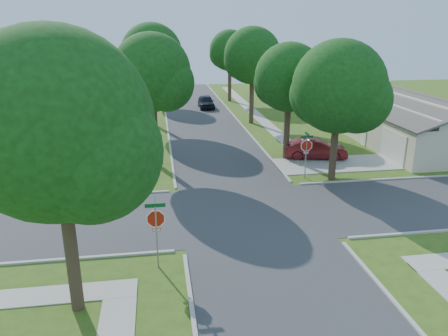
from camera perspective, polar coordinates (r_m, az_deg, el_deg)
name	(u,v)px	position (r m, az deg, el deg)	size (l,w,h in m)	color
ground	(248,213)	(23.06, 3.11, -5.83)	(100.00, 100.00, 0.00)	#325517
road_ns	(248,212)	(23.06, 3.11, -5.82)	(7.00, 100.00, 0.02)	#333335
sidewalk_ne	(254,113)	(48.65, 3.94, 7.23)	(1.20, 40.00, 0.04)	#9E9B91
sidewalk_nw	(142,116)	(47.53, -10.67, 6.69)	(1.20, 40.00, 0.04)	#9E9B91
driveway	(337,164)	(31.72, 14.56, 0.52)	(8.80, 3.60, 0.05)	#9E9B91
stop_sign_sw	(156,222)	(17.52, -8.88, -6.94)	(1.05, 0.80, 2.98)	gray
stop_sign_ne	(306,148)	(27.86, 10.71, 2.64)	(1.05, 0.80, 2.98)	gray
tree_e_near	(290,81)	(31.18, 8.59, 11.21)	(4.97, 4.80, 8.28)	#38281C
tree_e_mid	(253,58)	(42.68, 3.81, 14.11)	(5.59, 5.40, 9.21)	#38281C
tree_e_far	(230,52)	(55.43, 0.82, 14.86)	(5.17, 5.00, 8.72)	#38281C
tree_w_near	(153,76)	(29.75, -9.32, 11.75)	(5.38, 5.20, 8.97)	#38281C
tree_w_mid	(153,57)	(41.66, -9.32, 14.13)	(5.80, 5.60, 9.56)	#38281C
tree_w_far	(153,57)	(54.70, -9.25, 14.09)	(4.76, 4.60, 8.04)	#38281C
tree_sw_corner	(59,134)	(14.26, -20.76, 4.21)	(6.21, 6.00, 9.55)	#38281C
tree_ne_corner	(339,91)	(27.28, 14.85, 9.68)	(5.80, 5.60, 8.66)	#38281C
house_ne_near	(415,127)	(38.41, 23.69, 4.95)	(8.42, 13.60, 4.23)	#BCB494
house_ne_far	(330,93)	(54.18, 13.68, 9.52)	(8.42, 13.60, 4.23)	#BCB494
house_nw_near	(9,129)	(38.22, -26.24, 4.54)	(8.42, 13.60, 4.23)	#BCB494
house_nw_far	(55,95)	(54.39, -21.20, 8.84)	(8.42, 13.60, 4.23)	#BCB494
car_driveway	(315,149)	(32.54, 11.86, 2.49)	(1.56, 4.48, 1.48)	#561115
car_curb_east	(206,102)	(51.26, -2.36, 8.64)	(1.71, 4.26, 1.45)	black
car_curb_west	(167,95)	(56.90, -7.52, 9.38)	(1.77, 4.35, 1.26)	black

